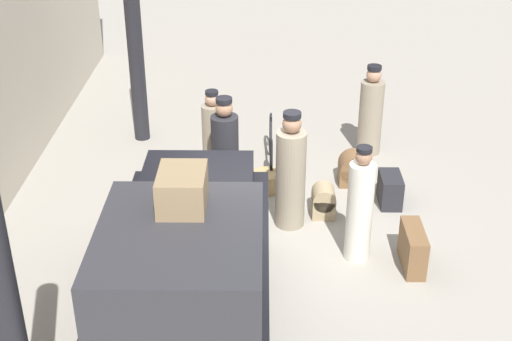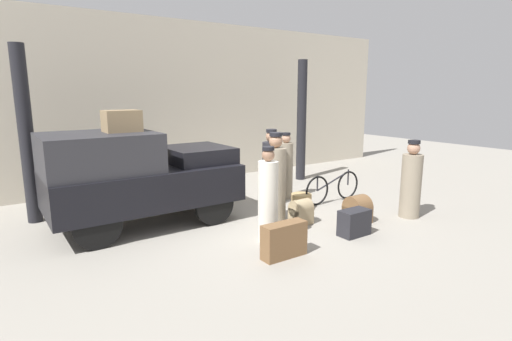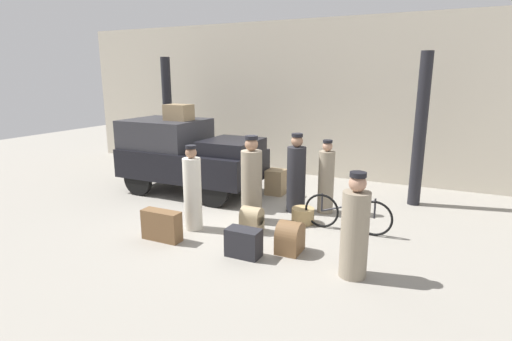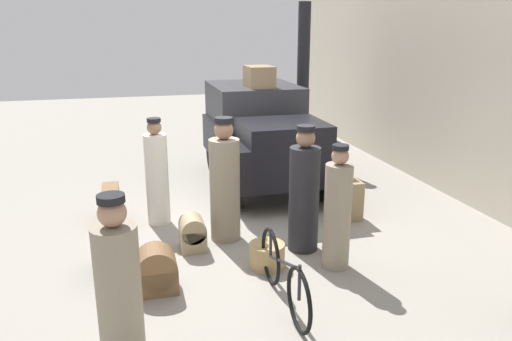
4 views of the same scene
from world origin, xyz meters
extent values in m
plane|color=gray|center=(0.00, 0.00, 0.00)|extent=(30.00, 30.00, 0.00)
cylinder|color=black|center=(-3.73, 2.33, 1.73)|extent=(0.27, 0.27, 3.46)
cylinder|color=black|center=(3.27, 2.33, 1.73)|extent=(0.27, 0.27, 3.46)
cylinder|color=black|center=(-0.84, 1.73, 0.40)|extent=(0.80, 0.12, 0.80)
cylinder|color=black|center=(-0.84, 0.11, 0.40)|extent=(0.80, 0.12, 0.80)
cube|color=black|center=(-1.94, 0.92, 0.77)|extent=(3.53, 1.78, 0.71)
cube|color=#2D2D33|center=(-2.73, 0.92, 1.48)|extent=(1.94, 1.64, 0.71)
cube|color=black|center=(-0.79, 0.92, 1.29)|extent=(1.23, 1.39, 0.32)
torus|color=black|center=(2.75, -0.03, 0.34)|extent=(0.69, 0.04, 0.69)
torus|color=black|center=(1.74, -0.03, 0.34)|extent=(0.69, 0.04, 0.69)
cylinder|color=#232328|center=(2.25, -0.03, 0.51)|extent=(1.02, 0.04, 0.37)
cylinder|color=#232328|center=(1.74, -0.03, 0.52)|extent=(0.04, 0.04, 0.35)
cylinder|color=#232328|center=(2.75, -0.03, 0.54)|extent=(0.04, 0.04, 0.38)
cylinder|color=tan|center=(1.33, 0.04, 0.16)|extent=(0.46, 0.46, 0.31)
cylinder|color=gray|center=(2.73, -1.75, 0.66)|extent=(0.41, 0.41, 1.31)
sphere|color=tan|center=(2.73, -1.75, 1.44)|extent=(0.25, 0.25, 0.25)
cylinder|color=black|center=(2.73, -1.75, 1.57)|extent=(0.24, 0.24, 0.07)
cylinder|color=silver|center=(-0.50, -1.18, 0.71)|extent=(0.35, 0.35, 1.41)
sphere|color=#936B51|center=(-0.50, -1.18, 1.52)|extent=(0.22, 0.22, 0.22)
cylinder|color=black|center=(-0.50, -1.18, 1.63)|extent=(0.20, 0.20, 0.06)
cylinder|color=gray|center=(1.56, 0.89, 0.68)|extent=(0.34, 0.34, 1.36)
sphere|color=tan|center=(1.56, 0.89, 1.47)|extent=(0.21, 0.21, 0.21)
cylinder|color=black|center=(1.56, 0.89, 1.58)|extent=(0.20, 0.20, 0.06)
cylinder|color=gray|center=(0.33, -0.29, 0.74)|extent=(0.43, 0.43, 1.47)
sphere|color=#936B51|center=(0.33, -0.29, 1.60)|extent=(0.27, 0.27, 0.27)
cylinder|color=black|center=(0.33, -0.29, 1.74)|extent=(0.25, 0.25, 0.07)
cylinder|color=#232328|center=(0.95, 0.67, 0.72)|extent=(0.41, 0.41, 1.44)
sphere|color=#936B51|center=(0.95, 0.67, 1.57)|extent=(0.25, 0.25, 0.25)
cylinder|color=black|center=(0.95, 0.67, 1.70)|extent=(0.24, 0.24, 0.07)
cube|color=#937A56|center=(0.05, 1.70, 0.31)|extent=(0.45, 0.45, 0.63)
cube|color=#232328|center=(0.95, -1.85, 0.24)|extent=(0.57, 0.32, 0.48)
cube|color=#9E8966|center=(0.59, -0.80, 0.16)|extent=(0.39, 0.34, 0.32)
cylinder|color=#9E8966|center=(0.59, -0.80, 0.32)|extent=(0.39, 0.34, 0.34)
cube|color=brown|center=(-0.71, -1.89, 0.28)|extent=(0.75, 0.26, 0.56)
cube|color=brown|center=(1.58, -1.36, 0.15)|extent=(0.39, 0.48, 0.30)
cylinder|color=brown|center=(1.58, -1.36, 0.30)|extent=(0.39, 0.48, 0.48)
cube|color=#937A56|center=(-2.29, 0.92, 2.04)|extent=(0.63, 0.49, 0.39)
camera|label=1|loc=(-8.59, 0.10, 5.58)|focal=50.00mm
camera|label=2|loc=(-4.43, -6.51, 2.56)|focal=28.00mm
camera|label=3|loc=(3.78, -7.31, 2.93)|focal=28.00mm
camera|label=4|loc=(6.91, -1.57, 3.00)|focal=35.00mm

